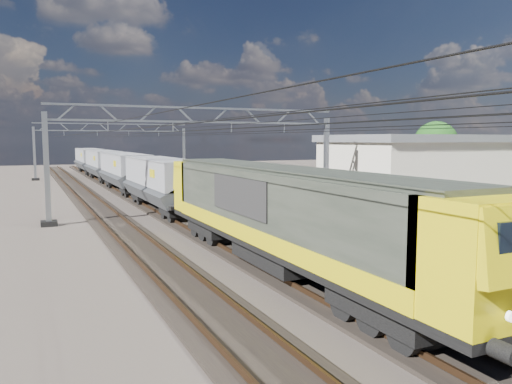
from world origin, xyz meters
name	(u,v)px	position (x,y,z in m)	size (l,w,h in m)	color
ground	(226,225)	(0.00, 0.00, 0.00)	(160.00, 160.00, 0.00)	black
track_outer_west	(123,231)	(-6.00, 0.00, 0.07)	(2.60, 140.00, 0.30)	black
track_loco	(194,226)	(-2.00, 0.00, 0.07)	(2.60, 140.00, 0.30)	black
track_inner_east	(257,221)	(2.00, 0.00, 0.07)	(2.60, 140.00, 0.30)	black
track_outer_east	(313,217)	(6.00, 0.00, 0.07)	(2.60, 140.00, 0.30)	black
catenary_gantry_mid	(203,157)	(0.00, 4.00, 3.91)	(19.90, 0.90, 7.11)	gray
catenary_gantry_far	(114,148)	(0.00, 40.00, 3.91)	(19.90, 0.90, 7.11)	gray
overhead_wires	(185,129)	(0.00, 8.00, 5.75)	(12.03, 140.00, 0.53)	black
locomotive	(282,212)	(-2.00, -10.78, 2.33)	(2.76, 21.10, 3.62)	black
hopper_wagon_lead	(162,180)	(-2.00, 6.92, 2.23)	(3.38, 13.00, 3.25)	black
hopper_wagon_mid	(125,169)	(-2.00, 21.12, 2.23)	(3.38, 13.00, 3.25)	black
hopper_wagon_third	(103,163)	(-2.00, 35.32, 2.23)	(3.38, 13.00, 3.25)	black
hopper_wagon_fourth	(89,159)	(-2.00, 49.52, 2.23)	(3.38, 13.00, 3.25)	black
industrial_shed	(434,166)	(22.00, 6.00, 2.73)	(18.60, 10.60, 5.40)	silver
tree_far	(439,145)	(30.32, 13.79, 4.46)	(5.20, 4.80, 7.00)	#3B281A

